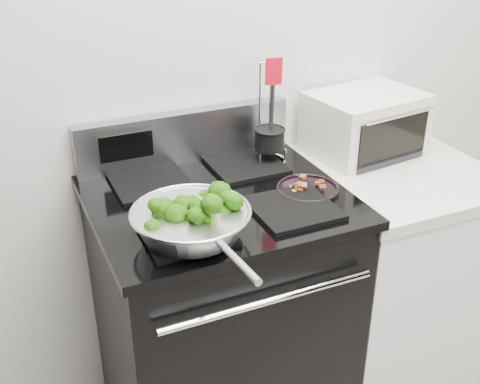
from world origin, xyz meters
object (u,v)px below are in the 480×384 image
bacon_plate (308,186)px  skillet (191,221)px  utensil_holder (269,144)px  gas_range (221,314)px  toaster_oven (365,123)px

bacon_plate → skillet: bearing=-164.9°
utensil_holder → bacon_plate: bearing=-74.3°
gas_range → bacon_plate: bearing=-16.6°
gas_range → utensil_holder: 0.61m
skillet → toaster_oven: bearing=19.4°
skillet → bacon_plate: 0.45m
toaster_oven → gas_range: bearing=-172.9°
gas_range → utensil_holder: utensil_holder is taller
skillet → bacon_plate: bearing=10.2°
skillet → bacon_plate: size_ratio=2.67×
bacon_plate → utensil_holder: bearing=92.5°
gas_range → skillet: 0.57m
skillet → utensil_holder: (0.42, 0.37, 0.01)m
skillet → utensil_holder: bearing=36.1°
gas_range → bacon_plate: gas_range is taller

